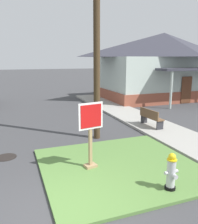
% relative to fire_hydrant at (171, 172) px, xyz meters
% --- Properties ---
extents(ground_plane, '(160.00, 160.00, 0.00)m').
position_rel_fire_hydrant_xyz_m(ground_plane, '(-2.77, 0.04, -0.54)').
color(ground_plane, '#3D3D3F').
extents(grass_corner_patch, '(4.76, 4.51, 0.08)m').
position_rel_fire_hydrant_xyz_m(grass_corner_patch, '(-0.60, 1.74, -0.50)').
color(grass_corner_patch, '#567F3D').
rests_on(grass_corner_patch, ground).
extents(sidewalk_strip, '(2.20, 19.16, 0.12)m').
position_rel_fire_hydrant_xyz_m(sidewalk_strip, '(2.98, 6.53, -0.48)').
color(sidewalk_strip, '#9E9B93').
rests_on(sidewalk_strip, ground).
extents(fire_hydrant, '(0.38, 0.34, 0.97)m').
position_rel_fire_hydrant_xyz_m(fire_hydrant, '(0.00, 0.00, 0.00)').
color(fire_hydrant, black).
rests_on(fire_hydrant, grass_corner_patch).
extents(stop_sign, '(0.79, 0.34, 2.02)m').
position_rel_fire_hydrant_xyz_m(stop_sign, '(-1.49, 1.91, 0.54)').
color(stop_sign, '#A3845B').
rests_on(stop_sign, grass_corner_patch).
extents(manhole_cover, '(0.70, 0.70, 0.02)m').
position_rel_fire_hydrant_xyz_m(manhole_cover, '(-3.95, 3.82, -0.53)').
color(manhole_cover, black).
rests_on(manhole_cover, ground).
extents(street_bench, '(0.48, 1.47, 0.85)m').
position_rel_fire_hydrant_xyz_m(street_bench, '(2.66, 5.08, 0.04)').
color(street_bench, brown).
rests_on(street_bench, sidewalk_strip).
extents(utility_pole, '(1.32, 0.27, 8.67)m').
position_rel_fire_hydrant_xyz_m(utility_pole, '(-0.28, 4.67, 3.98)').
color(utility_pole, '#42301E').
rests_on(utility_pole, ground).
extents(corner_house, '(10.96, 7.87, 5.51)m').
position_rel_fire_hydrant_xyz_m(corner_house, '(8.93, 13.13, 2.28)').
color(corner_house, brown).
rests_on(corner_house, ground).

